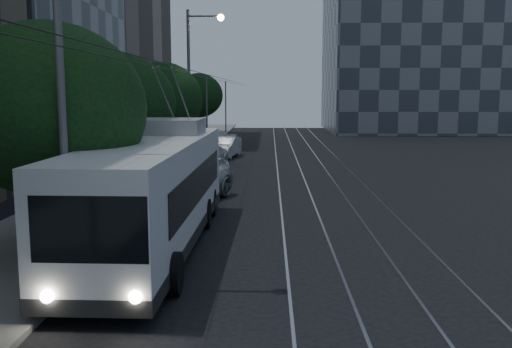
{
  "coord_description": "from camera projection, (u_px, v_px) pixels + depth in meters",
  "views": [
    {
      "loc": [
        -0.21,
        -16.17,
        4.83
      ],
      "look_at": [
        -0.69,
        4.13,
        1.87
      ],
      "focal_mm": 40.0,
      "sensor_mm": 36.0,
      "label": 1
    }
  ],
  "objects": [
    {
      "name": "ground",
      "position": [
        276.0,
        258.0,
        16.69
      ],
      "size": [
        120.0,
        120.0,
        0.0
      ],
      "primitive_type": "plane",
      "color": "black",
      "rests_on": "ground"
    },
    {
      "name": "car_white_a",
      "position": [
        210.0,
        169.0,
        30.52
      ],
      "size": [
        2.17,
        4.17,
        1.36
      ],
      "primitive_type": "imported",
      "rotation": [
        0.0,
        0.0,
        -0.15
      ],
      "color": "silver",
      "rests_on": "ground"
    },
    {
      "name": "overhead_wires",
      "position": [
        195.0,
        113.0,
        36.09
      ],
      "size": [
        2.23,
        90.0,
        6.0
      ],
      "color": "black",
      "rests_on": "ground"
    },
    {
      "name": "tree_4",
      "position": [
        174.0,
        108.0,
        40.23
      ],
      "size": [
        3.84,
        3.84,
        5.42
      ],
      "color": "#31231B",
      "rests_on": "ground"
    },
    {
      "name": "tree_2",
      "position": [
        120.0,
        104.0,
        25.88
      ],
      "size": [
        5.05,
        5.05,
        6.53
      ],
      "color": "#31231B",
      "rests_on": "ground"
    },
    {
      "name": "car_white_d",
      "position": [
        230.0,
        141.0,
        47.86
      ],
      "size": [
        1.97,
        4.01,
        1.32
      ],
      "primitive_type": "imported",
      "rotation": [
        0.0,
        0.0,
        -0.11
      ],
      "color": "#B4B4B9",
      "rests_on": "ground"
    },
    {
      "name": "streetlamp_far",
      "position": [
        195.0,
        73.0,
        36.79
      ],
      "size": [
        2.42,
        0.44,
        9.98
      ],
      "color": "#605F62",
      "rests_on": "ground"
    },
    {
      "name": "tram_rails",
      "position": [
        312.0,
        167.0,
        36.42
      ],
      "size": [
        4.52,
        90.0,
        0.02
      ],
      "color": "#9899A1",
      "rests_on": "ground"
    },
    {
      "name": "tree_5",
      "position": [
        198.0,
        96.0,
        50.14
      ],
      "size": [
        4.33,
        4.33,
        6.41
      ],
      "color": "#31231B",
      "rests_on": "ground"
    },
    {
      "name": "tree_1",
      "position": [
        49.0,
        110.0,
        16.22
      ],
      "size": [
        5.52,
        5.52,
        6.8
      ],
      "color": "#31231B",
      "rests_on": "ground"
    },
    {
      "name": "tree_3",
      "position": [
        161.0,
        100.0,
        32.89
      ],
      "size": [
        4.85,
        4.85,
        6.52
      ],
      "color": "#31231B",
      "rests_on": "ground"
    },
    {
      "name": "trolleybus",
      "position": [
        155.0,
        191.0,
        17.56
      ],
      "size": [
        2.94,
        12.99,
        5.63
      ],
      "rotation": [
        0.0,
        0.0,
        -0.02
      ],
      "color": "white",
      "rests_on": "ground"
    },
    {
      "name": "streetlamp_near",
      "position": [
        76.0,
        27.0,
        13.39
      ],
      "size": [
        2.53,
        0.44,
        10.54
      ],
      "color": "#605F62",
      "rests_on": "ground"
    },
    {
      "name": "pickup_silver",
      "position": [
        175.0,
        183.0,
        24.58
      ],
      "size": [
        5.05,
        7.01,
        1.77
      ],
      "primitive_type": "imported",
      "rotation": [
        0.0,
        0.0,
        -0.37
      ],
      "color": "#B0B4B9",
      "rests_on": "ground"
    },
    {
      "name": "building_distant_right",
      "position": [
        420.0,
        31.0,
        68.95
      ],
      "size": [
        22.0,
        18.0,
        24.0
      ],
      "primitive_type": "cube",
      "color": "#383E47",
      "rests_on": "ground"
    },
    {
      "name": "car_white_b",
      "position": [
        207.0,
        156.0,
        36.78
      ],
      "size": [
        2.78,
        4.82,
        1.31
      ],
      "primitive_type": "imported",
      "rotation": [
        0.0,
        0.0,
        -0.22
      ],
      "color": "silver",
      "rests_on": "ground"
    },
    {
      "name": "car_white_c",
      "position": [
        225.0,
        147.0,
        41.86
      ],
      "size": [
        2.26,
        4.71,
        1.49
      ],
      "primitive_type": "imported",
      "rotation": [
        0.0,
        0.0,
        -0.16
      ],
      "color": "silver",
      "rests_on": "ground"
    },
    {
      "name": "sidewalk",
      "position": [
        156.0,
        166.0,
        36.64
      ],
      "size": [
        5.0,
        90.0,
        0.15
      ],
      "primitive_type": "cube",
      "color": "slate",
      "rests_on": "ground"
    }
  ]
}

